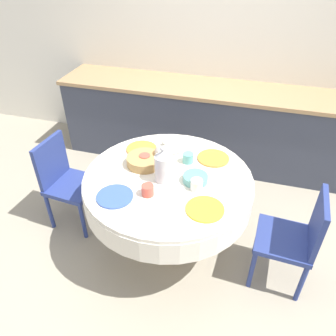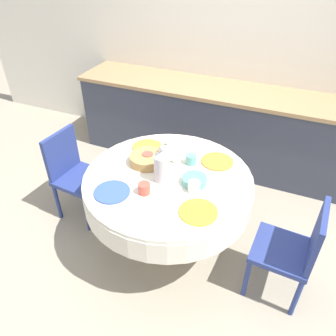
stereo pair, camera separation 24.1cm
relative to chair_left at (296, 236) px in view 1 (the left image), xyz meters
The scene contains 18 objects.
ground_plane 1.09m from the chair_left, behind, with size 12.00×12.00×0.00m, color #9E937F.
wall_back 2.26m from the chair_left, 117.82° to the left, with size 7.00×0.05×2.60m.
kitchen_counter 1.81m from the chair_left, 122.78° to the left, with size 3.24×0.64×0.91m.
dining_table 1.00m from the chair_left, behind, with size 1.29×1.29×0.76m.
chair_left is the anchor object (origin of this frame).
chair_right 1.96m from the chair_left, behind, with size 0.43×0.43×0.84m.
plate_near_left 1.33m from the chair_left, 168.13° to the right, with size 0.26×0.26×0.01m, color #3856AD.
cup_near_left 1.12m from the chair_left, behind, with size 0.09×0.09×0.08m, color #CC4C3D.
plate_near_right 0.74m from the chair_left, 161.17° to the right, with size 0.26×0.26×0.01m, color yellow.
cup_near_right 0.82m from the chair_left, behind, with size 0.09×0.09×0.08m, color white.
plate_far_left 1.38m from the chair_left, 164.53° to the left, with size 0.26×0.26×0.01m, color orange.
cup_far_left 1.26m from the chair_left, behind, with size 0.09×0.09×0.08m, color #CC4C3D.
plate_far_right 0.85m from the chair_left, 150.69° to the left, with size 0.26×0.26×0.01m, color orange.
cup_far_right 0.98m from the chair_left, 161.79° to the left, with size 0.09×0.09×0.08m, color #5BA39E.
coffee_carafe 1.09m from the chair_left, behind, with size 0.12×0.12×0.29m.
teapot 1.15m from the chair_left, 167.22° to the left, with size 0.20×0.15×0.19m.
bread_basket 1.26m from the chair_left, behind, with size 0.27×0.27×0.07m, color #AD844C.
fruit_bowl 0.84m from the chair_left, behind, with size 0.18×0.18×0.05m, color #569993.
Camera 1 is at (0.54, -1.88, 2.26)m, focal length 35.00 mm.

